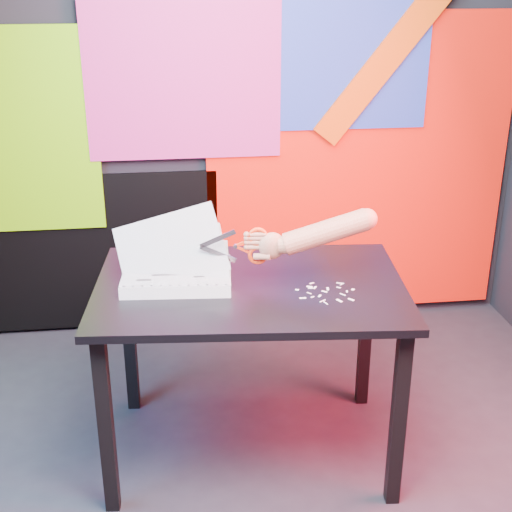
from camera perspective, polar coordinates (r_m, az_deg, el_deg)
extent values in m
cube|color=#24252B|center=(2.81, 1.69, -19.19)|extent=(3.00, 3.00, 0.01)
cube|color=black|center=(3.62, -1.78, 14.30)|extent=(3.00, 0.01, 2.70)
cube|color=black|center=(0.84, 19.32, -17.01)|extent=(3.00, 0.01, 2.70)
cube|color=red|center=(3.81, 8.19, 6.82)|extent=(1.60, 0.02, 1.60)
cube|color=#263CA9|center=(3.66, 7.22, 15.81)|extent=(0.85, 0.02, 0.75)
cube|color=#BA2678|center=(3.56, -5.84, 14.05)|extent=(0.95, 0.02, 0.80)
cube|color=#65BD06|center=(3.67, -18.41, 9.34)|extent=(0.75, 0.02, 1.00)
cube|color=#D64209|center=(3.71, 12.08, 17.16)|extent=(0.91, 0.02, 1.11)
cube|color=black|center=(3.83, -12.80, 0.24)|extent=(1.30, 0.02, 0.85)
cube|color=black|center=(2.62, -11.91, -13.16)|extent=(0.05, 0.05, 0.72)
cube|color=black|center=(3.16, -10.11, -6.31)|extent=(0.05, 0.05, 0.72)
cube|color=black|center=(2.65, 11.32, -12.68)|extent=(0.05, 0.05, 0.72)
cube|color=black|center=(3.19, 8.75, -5.99)|extent=(0.05, 0.05, 0.72)
cube|color=black|center=(2.67, -0.48, -2.53)|extent=(1.22, 0.87, 0.03)
cube|color=white|center=(2.69, -6.31, -1.63)|extent=(0.42, 0.33, 0.05)
cube|color=silver|center=(2.68, -6.34, -1.15)|extent=(0.42, 0.32, 0.00)
cube|color=silver|center=(2.68, -6.34, -1.06)|extent=(0.40, 0.31, 0.12)
cube|color=silver|center=(2.68, -6.58, -0.47)|extent=(0.40, 0.26, 0.21)
cube|color=silver|center=(2.68, -6.85, 0.57)|extent=(0.43, 0.21, 0.30)
cylinder|color=black|center=(2.57, -10.55, -2.40)|extent=(0.01, 0.01, 0.00)
cylinder|color=black|center=(2.57, -9.82, -2.39)|extent=(0.01, 0.01, 0.00)
cylinder|color=black|center=(2.57, -9.09, -2.38)|extent=(0.01, 0.01, 0.00)
cylinder|color=black|center=(2.56, -8.35, -2.37)|extent=(0.01, 0.01, 0.00)
cylinder|color=black|center=(2.56, -7.62, -2.36)|extent=(0.01, 0.01, 0.00)
cylinder|color=black|center=(2.56, -6.88, -2.35)|extent=(0.01, 0.01, 0.00)
cylinder|color=black|center=(2.55, -6.14, -2.34)|extent=(0.01, 0.01, 0.00)
cylinder|color=black|center=(2.55, -5.40, -2.33)|extent=(0.01, 0.01, 0.00)
cylinder|color=black|center=(2.55, -4.66, -2.32)|extent=(0.01, 0.01, 0.00)
cylinder|color=black|center=(2.55, -3.92, -2.31)|extent=(0.01, 0.01, 0.00)
cylinder|color=black|center=(2.55, -3.17, -2.29)|extent=(0.01, 0.01, 0.00)
cylinder|color=black|center=(2.55, -2.43, -2.28)|extent=(0.01, 0.01, 0.00)
cylinder|color=black|center=(2.82, -9.86, -0.09)|extent=(0.01, 0.01, 0.00)
cylinder|color=black|center=(2.82, -9.20, -0.08)|extent=(0.01, 0.01, 0.00)
cylinder|color=black|center=(2.81, -8.53, -0.06)|extent=(0.01, 0.01, 0.00)
cylinder|color=black|center=(2.81, -7.86, -0.05)|extent=(0.01, 0.01, 0.00)
cylinder|color=black|center=(2.81, -7.19, -0.04)|extent=(0.01, 0.01, 0.00)
cylinder|color=black|center=(2.80, -6.51, -0.03)|extent=(0.01, 0.01, 0.00)
cylinder|color=black|center=(2.80, -5.84, -0.02)|extent=(0.01, 0.01, 0.00)
cylinder|color=black|center=(2.80, -5.17, -0.01)|extent=(0.01, 0.01, 0.00)
cylinder|color=black|center=(2.80, -4.49, 0.00)|extent=(0.01, 0.01, 0.00)
cylinder|color=black|center=(2.80, -3.82, 0.02)|extent=(0.01, 0.01, 0.00)
cylinder|color=black|center=(2.80, -3.14, 0.03)|extent=(0.01, 0.01, 0.00)
cylinder|color=black|center=(2.80, -2.46, 0.04)|extent=(0.01, 0.01, 0.00)
cube|color=black|center=(2.73, -8.25, -0.71)|extent=(0.07, 0.02, 0.00)
cube|color=black|center=(2.70, -5.85, -0.85)|extent=(0.05, 0.02, 0.00)
cube|color=black|center=(2.64, -7.30, -1.50)|extent=(0.10, 0.02, 0.00)
cube|color=black|center=(2.62, -4.58, -1.65)|extent=(0.04, 0.01, 0.00)
cube|color=black|center=(2.61, -8.97, -1.90)|extent=(0.05, 0.02, 0.00)
cube|color=black|center=(2.75, -5.15, -0.40)|extent=(0.06, 0.02, 0.00)
cube|color=silver|center=(2.62, -3.08, 1.37)|extent=(0.14, 0.02, 0.08)
cube|color=silver|center=(2.64, -3.06, 0.19)|extent=(0.14, 0.02, 0.08)
cylinder|color=silver|center=(2.62, -1.65, 0.79)|extent=(0.02, 0.01, 0.01)
cube|color=red|center=(2.63, -1.13, 0.56)|extent=(0.05, 0.02, 0.03)
cube|color=red|center=(2.62, -1.14, 1.03)|extent=(0.05, 0.02, 0.03)
torus|color=red|center=(2.61, 0.15, 1.54)|extent=(0.08, 0.02, 0.07)
torus|color=red|center=(2.64, 0.14, 0.08)|extent=(0.08, 0.02, 0.07)
ellipsoid|color=tan|center=(2.63, 1.28, 0.82)|extent=(0.10, 0.06, 0.11)
cylinder|color=tan|center=(2.63, 0.15, 0.72)|extent=(0.08, 0.03, 0.02)
cylinder|color=tan|center=(2.62, 0.15, 1.10)|extent=(0.07, 0.03, 0.02)
cylinder|color=tan|center=(2.61, 0.15, 1.44)|extent=(0.07, 0.03, 0.02)
cylinder|color=tan|center=(2.61, 0.15, 1.74)|extent=(0.06, 0.03, 0.02)
cylinder|color=tan|center=(2.63, 0.49, -0.05)|extent=(0.07, 0.05, 0.03)
cylinder|color=tan|center=(2.63, 2.36, 0.91)|extent=(0.07, 0.07, 0.07)
cylinder|color=tan|center=(2.62, 5.61, 1.93)|extent=(0.33, 0.12, 0.18)
sphere|color=tan|center=(2.63, 8.85, 2.94)|extent=(0.08, 0.08, 0.08)
cube|color=silver|center=(2.63, 7.29, -2.83)|extent=(0.01, 0.02, 0.00)
cube|color=silver|center=(2.68, 4.48, -2.18)|extent=(0.02, 0.02, 0.00)
cube|color=silver|center=(2.60, 6.96, -3.07)|extent=(0.02, 0.02, 0.00)
cube|color=silver|center=(2.62, 3.30, -2.71)|extent=(0.02, 0.01, 0.00)
cube|color=silver|center=(2.56, 3.76, -3.38)|extent=(0.02, 0.01, 0.00)
cube|color=silver|center=(2.64, 4.37, -2.57)|extent=(0.02, 0.01, 0.00)
cube|color=silver|center=(2.58, 5.12, -3.19)|extent=(0.02, 0.02, 0.00)
cube|color=silver|center=(2.57, 7.62, -3.47)|extent=(0.02, 0.02, 0.00)
cube|color=silver|center=(2.55, 6.68, -3.57)|extent=(0.02, 0.03, 0.00)
cube|color=silver|center=(2.62, 5.50, -2.85)|extent=(0.02, 0.02, 0.00)
cube|color=silver|center=(2.69, 6.75, -2.17)|extent=(0.03, 0.01, 0.00)
cube|color=silver|center=(2.65, 4.30, -2.45)|extent=(0.02, 0.02, 0.00)
cube|color=silver|center=(2.57, 4.54, -3.28)|extent=(0.02, 0.01, 0.00)
cube|color=silver|center=(2.60, 4.28, -2.98)|extent=(0.02, 0.02, 0.00)
cube|color=silver|center=(2.64, 5.76, -2.62)|extent=(0.01, 0.03, 0.00)
cube|color=silver|center=(2.53, 5.59, -3.76)|extent=(0.01, 0.03, 0.00)
cube|color=silver|center=(2.68, 6.86, -2.25)|extent=(0.02, 0.02, 0.00)
cube|color=silver|center=(2.65, 6.62, -2.51)|extent=(0.02, 0.01, 0.00)
cube|color=silver|center=(2.64, 7.76, -2.67)|extent=(0.02, 0.02, 0.00)
cube|color=silver|center=(2.55, 5.35, -3.59)|extent=(0.03, 0.02, 0.00)
cube|color=silver|center=(2.64, 4.74, -2.53)|extent=(0.02, 0.02, 0.00)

